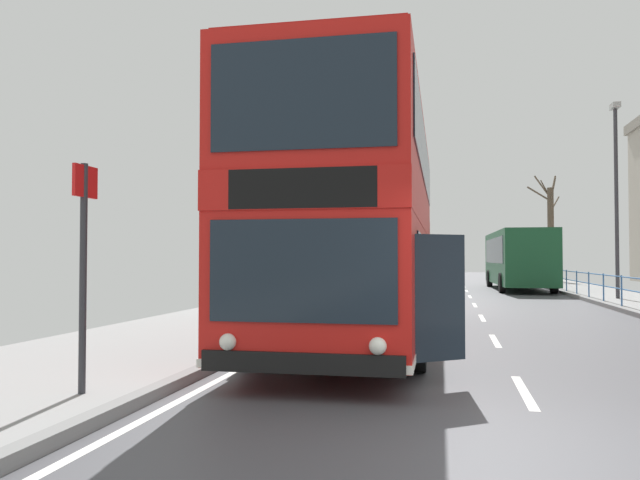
# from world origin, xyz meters

# --- Properties ---
(ground) EXTENTS (15.80, 140.00, 0.20)m
(ground) POSITION_xyz_m (-0.72, -0.00, 0.04)
(ground) COLOR #49494E
(double_decker_bus_main) EXTENTS (3.31, 11.51, 4.47)m
(double_decker_bus_main) POSITION_xyz_m (-2.61, 7.13, 2.34)
(double_decker_bus_main) COLOR red
(double_decker_bus_main) RESTS_ON ground
(background_bus_far_lane) EXTENTS (2.82, 10.46, 3.03)m
(background_bus_far_lane) POSITION_xyz_m (2.69, 28.56, 1.66)
(background_bus_far_lane) COLOR #19512D
(background_bus_far_lane) RESTS_ON ground
(pedestrian_railing_far_kerb) EXTENTS (0.05, 30.08, 0.97)m
(pedestrian_railing_far_kerb) POSITION_xyz_m (4.45, 16.76, 0.81)
(pedestrian_railing_far_kerb) COLOR #386BA8
(pedestrian_railing_far_kerb) RESTS_ON ground
(bus_stop_sign_near) EXTENTS (0.08, 0.44, 2.57)m
(bus_stop_sign_near) POSITION_xyz_m (-4.91, 0.83, 1.73)
(bus_stop_sign_near) COLOR #2D2D33
(bus_stop_sign_near) RESTS_ON ground
(street_lamp_far_side) EXTENTS (0.28, 0.60, 7.38)m
(street_lamp_far_side) POSITION_xyz_m (5.33, 19.58, 4.44)
(street_lamp_far_side) COLOR #38383D
(street_lamp_far_side) RESTS_ON ground
(bare_tree_far_00) EXTENTS (2.34, 3.18, 7.28)m
(bare_tree_far_00) POSITION_xyz_m (5.87, 38.38, 3.58)
(bare_tree_far_00) COLOR brown
(bare_tree_far_00) RESTS_ON ground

